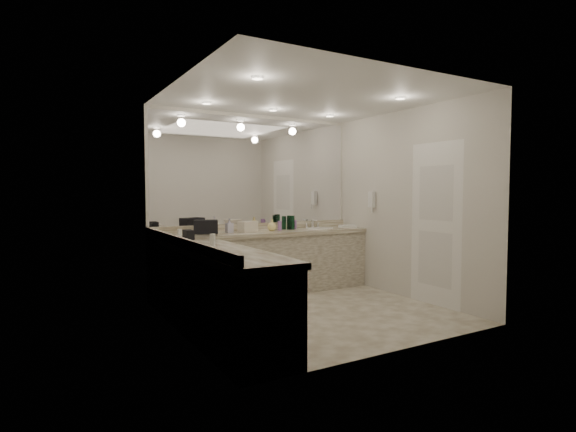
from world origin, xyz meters
TOP-DOWN VIEW (x-y plane):
  - floor at (0.00, 0.00)m, footprint 3.20×3.20m
  - ceiling at (0.00, 0.00)m, footprint 3.20×3.20m
  - wall_back at (0.00, 1.50)m, footprint 3.20×0.02m
  - wall_left at (-1.60, 0.00)m, footprint 0.02×3.00m
  - wall_right at (1.60, 0.00)m, footprint 0.02×3.00m
  - vanity_back_base at (0.00, 1.20)m, footprint 3.20×0.60m
  - vanity_back_top at (0.00, 1.19)m, footprint 3.20×0.64m
  - vanity_left_base at (-1.30, -0.30)m, footprint 0.60×2.40m
  - vanity_left_top at (-1.29, -0.30)m, footprint 0.64×2.42m
  - backsplash_back at (0.00, 1.48)m, footprint 3.20×0.04m
  - backsplash_left at (-1.58, 0.00)m, footprint 0.04×3.00m
  - mirror_back at (0.00, 1.49)m, footprint 3.12×0.01m
  - mirror_left at (-1.59, 0.00)m, footprint 0.01×2.92m
  - sink at (0.95, 1.20)m, footprint 0.44×0.44m
  - faucet at (0.95, 1.41)m, footprint 0.24×0.16m
  - wall_phone at (1.56, 0.70)m, footprint 0.06×0.10m
  - door at (1.59, -0.50)m, footprint 0.02×0.82m
  - black_toiletry_bag at (-0.89, 1.20)m, footprint 0.36×0.29m
  - black_bag_spill at (-1.30, 0.65)m, footprint 0.10×0.21m
  - cream_cosmetic_case at (-0.26, 1.22)m, footprint 0.29×0.22m
  - hand_towel at (1.44, 1.14)m, footprint 0.27×0.21m
  - lotion_left at (-1.30, -0.15)m, footprint 0.06×0.06m
  - soap_bottle_a at (-0.52, 1.25)m, footprint 0.09×0.09m
  - soap_bottle_b at (-0.55, 1.21)m, footprint 0.10×0.10m
  - soap_bottle_c at (0.11, 1.19)m, footprint 0.14×0.14m
  - green_bottle_0 at (0.40, 1.35)m, footprint 0.06×0.06m
  - green_bottle_1 at (0.49, 1.26)m, footprint 0.07×0.07m
  - green_bottle_2 at (0.44, 1.26)m, footprint 0.07×0.07m
  - green_bottle_3 at (0.45, 1.29)m, footprint 0.07×0.07m
  - amenity_bottle_0 at (0.58, 1.31)m, footprint 0.04×0.04m
  - amenity_bottle_1 at (0.25, 1.21)m, footprint 0.06×0.06m
  - amenity_bottle_2 at (-0.80, 1.32)m, footprint 0.05×0.05m
  - amenity_bottle_3 at (0.26, 1.24)m, footprint 0.05×0.05m
  - amenity_bottle_4 at (-1.23, 1.23)m, footprint 0.06×0.06m
  - amenity_bottle_5 at (0.49, 1.35)m, footprint 0.04×0.04m

SIDE VIEW (x-z plane):
  - floor at x=0.00m, z-range 0.00..0.00m
  - vanity_back_base at x=0.00m, z-range 0.00..0.84m
  - vanity_left_base at x=-1.30m, z-range 0.00..0.84m
  - vanity_back_top at x=0.00m, z-range 0.84..0.90m
  - vanity_left_top at x=-1.29m, z-range 0.84..0.90m
  - sink at x=0.95m, z-range 0.88..0.91m
  - hand_towel at x=1.44m, z-range 0.90..0.94m
  - amenity_bottle_4 at x=-1.23m, z-range 0.90..0.98m
  - backsplash_back at x=0.00m, z-range 0.90..1.00m
  - backsplash_left at x=-1.58m, z-range 0.90..1.00m
  - amenity_bottle_2 at x=-0.80m, z-range 0.90..1.00m
  - amenity_bottle_5 at x=0.49m, z-range 0.90..1.00m
  - black_bag_spill at x=-1.30m, z-range 0.90..1.01m
  - amenity_bottle_3 at x=0.26m, z-range 0.90..1.03m
  - lotion_left at x=-1.30m, z-range 0.90..1.03m
  - amenity_bottle_0 at x=0.58m, z-range 0.90..1.04m
  - amenity_bottle_1 at x=0.25m, z-range 0.90..1.04m
  - faucet at x=0.95m, z-range 0.90..1.04m
  - cream_cosmetic_case at x=-0.26m, z-range 0.90..1.05m
  - soap_bottle_c at x=0.11m, z-range 0.90..1.07m
  - soap_bottle_a at x=-0.52m, z-range 0.90..1.08m
  - black_toiletry_bag at x=-0.89m, z-range 0.90..1.08m
  - green_bottle_2 at x=0.44m, z-range 0.90..1.10m
  - green_bottle_0 at x=0.40m, z-range 0.90..1.10m
  - soap_bottle_b at x=-0.55m, z-range 0.90..1.10m
  - green_bottle_1 at x=0.49m, z-range 0.90..1.11m
  - green_bottle_3 at x=0.45m, z-range 0.90..1.11m
  - door at x=1.59m, z-range 0.00..2.10m
  - wall_back at x=0.00m, z-range 0.00..2.60m
  - wall_left at x=-1.60m, z-range 0.00..2.60m
  - wall_right at x=1.60m, z-range 0.00..2.60m
  - wall_phone at x=1.56m, z-range 1.23..1.47m
  - mirror_back at x=0.00m, z-range 1.00..2.55m
  - mirror_left at x=-1.59m, z-range 1.00..2.55m
  - ceiling at x=0.00m, z-range 2.60..2.60m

